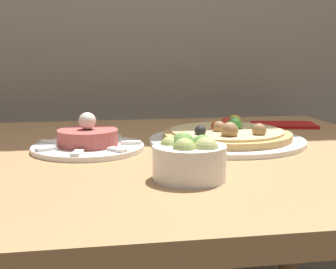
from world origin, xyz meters
name	(u,v)px	position (x,y,z in m)	size (l,w,h in m)	color
dining_table	(153,200)	(0.00, 0.45, 0.63)	(1.08, 0.89, 0.73)	#AD7F51
pizza_plate	(227,136)	(0.17, 0.51, 0.74)	(0.33, 0.33, 0.06)	white
tartare_plate	(88,142)	(-0.12, 0.48, 0.74)	(0.22, 0.22, 0.08)	white
small_bowl	(190,158)	(0.03, 0.23, 0.76)	(0.11, 0.11, 0.07)	white
napkin	(284,125)	(0.39, 0.70, 0.73)	(0.18, 0.13, 0.01)	red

